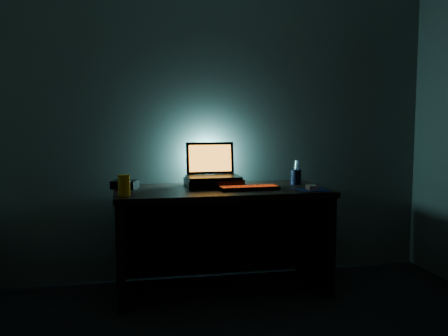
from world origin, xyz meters
name	(u,v)px	position (x,y,z in m)	size (l,w,h in m)	color
room	(303,118)	(0.00, 0.00, 1.25)	(3.50, 4.00, 2.50)	black
desk	(220,222)	(0.00, 1.67, 0.49)	(1.50, 0.70, 0.75)	black
riser	(213,182)	(-0.04, 1.72, 0.78)	(0.40, 0.30, 0.06)	black
laptop	(212,169)	(-0.04, 1.77, 0.87)	(0.38, 0.29, 0.26)	black
keyboard	(249,188)	(0.18, 1.52, 0.76)	(0.43, 0.16, 0.03)	black
mousepad	(312,190)	(0.60, 1.40, 0.75)	(0.22, 0.20, 0.00)	#0A1C4C
mouse	(312,187)	(0.60, 1.40, 0.77)	(0.06, 0.10, 0.03)	gray
pen_cup	(296,177)	(0.59, 1.72, 0.81)	(0.08, 0.08, 0.11)	black
juice_glass	(124,185)	(-0.68, 1.41, 0.82)	(0.08, 0.08, 0.14)	yellow
router	(125,184)	(-0.67, 1.75, 0.78)	(0.21, 0.19, 0.06)	black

